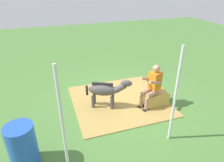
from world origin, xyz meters
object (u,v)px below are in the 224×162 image
person_seated (152,85)px  water_barrel (22,146)px  pony_standing (106,90)px  soda_bottle (163,92)px  tent_pole_left (175,97)px  hay_bale (155,98)px  tent_pole_right (63,125)px

person_seated → water_barrel: person_seated is taller
pony_standing → soda_bottle: pony_standing is taller
person_seated → tent_pole_left: bearing=79.9°
hay_bale → person_seated: person_seated is taller
soda_bottle → tent_pole_right: (3.34, 1.98, 1.02)m
person_seated → tent_pole_left: (0.25, 1.40, 0.46)m
soda_bottle → pony_standing: bearing=1.2°
hay_bale → water_barrel: (3.64, 1.12, 0.26)m
hay_bale → person_seated: (0.15, 0.04, 0.50)m
pony_standing → soda_bottle: size_ratio=4.25×
person_seated → water_barrel: bearing=17.2°
hay_bale → soda_bottle: bearing=-144.6°
person_seated → soda_bottle: size_ratio=4.44×
tent_pole_right → pony_standing: bearing=-125.4°
tent_pole_left → water_barrel: bearing=-5.6°
pony_standing → soda_bottle: bearing=-178.8°
pony_standing → tent_pole_left: (-1.04, 1.76, 0.59)m
person_seated → pony_standing: bearing=-15.6°
soda_bottle → tent_pole_right: size_ratio=0.13×
water_barrel → pony_standing: bearing=-146.7°
pony_standing → hay_bale: bearing=167.3°
tent_pole_left → person_seated: bearing=-100.1°
soda_bottle → person_seated: bearing=31.0°
pony_standing → person_seated: bearing=164.4°
soda_bottle → water_barrel: (4.15, 1.48, 0.33)m
pony_standing → water_barrel: 2.62m
soda_bottle → tent_pole_right: bearing=30.7°
person_seated → soda_bottle: 0.96m
pony_standing → tent_pole_left: 2.13m
hay_bale → tent_pole_left: (0.40, 1.44, 0.95)m
soda_bottle → tent_pole_left: tent_pole_left is taller
pony_standing → tent_pole_right: (1.38, 1.94, 0.59)m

